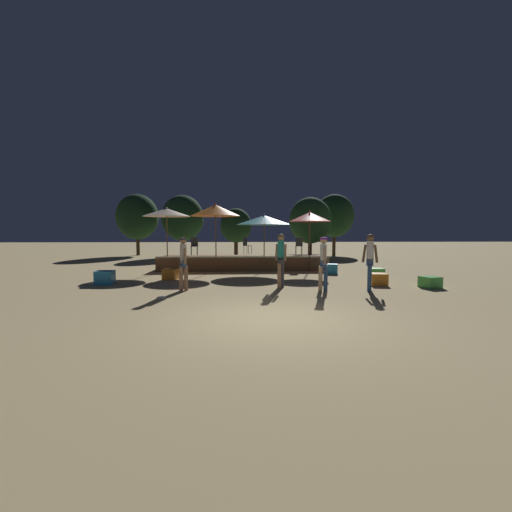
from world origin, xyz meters
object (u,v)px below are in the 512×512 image
(patio_umbrella_3, at_px, (167,212))
(background_tree_0, at_px, (310,221))
(cube_seat_4, at_px, (332,269))
(background_tree_1, at_px, (183,218))
(cube_seat_5, at_px, (379,279))
(bistro_chair_2, at_px, (246,244))
(frisbee_disc, at_px, (161,298))
(person_2, at_px, (183,261))
(bistro_chair_0, at_px, (299,244))
(bistro_chair_1, at_px, (194,244))
(background_tree_4, at_px, (137,217))
(cube_seat_0, at_px, (105,278))
(patio_umbrella_0, at_px, (310,217))
(background_tree_3, at_px, (334,216))
(background_tree_2, at_px, (236,226))
(person_1, at_px, (281,258))
(person_3, at_px, (370,259))
(cube_seat_3, at_px, (377,274))
(person_0, at_px, (323,260))
(cube_seat_1, at_px, (430,282))
(patio_umbrella_1, at_px, (216,210))
(cube_seat_2, at_px, (170,274))
(patio_umbrella_2, at_px, (264,220))

(patio_umbrella_3, xyz_separation_m, background_tree_0, (8.56, 7.20, -0.13))
(cube_seat_4, distance_m, background_tree_1, 14.91)
(patio_umbrella_3, distance_m, cube_seat_5, 10.15)
(bistro_chair_2, bearing_deg, frisbee_disc, -161.65)
(person_2, distance_m, frisbee_disc, 1.66)
(bistro_chair_0, bearing_deg, bistro_chair_1, 2.49)
(background_tree_0, xyz_separation_m, background_tree_4, (-13.46, 4.93, 0.45))
(cube_seat_0, relative_size, bistro_chair_1, 0.73)
(patio_umbrella_0, bearing_deg, background_tree_3, 69.04)
(background_tree_2, bearing_deg, bistro_chair_2, -84.76)
(person_1, xyz_separation_m, background_tree_0, (3.64, 12.42, 1.70))
(cube_seat_4, relative_size, bistro_chair_2, 0.66)
(person_3, bearing_deg, cube_seat_3, 177.22)
(cube_seat_3, distance_m, bistro_chair_2, 7.15)
(cube_seat_5, height_order, person_0, person_0)
(background_tree_2, bearing_deg, patio_umbrella_0, -66.70)
(cube_seat_1, bearing_deg, person_2, -178.57)
(patio_umbrella_1, relative_size, background_tree_0, 0.76)
(frisbee_disc, bearing_deg, patio_umbrella_0, 48.71)
(bistro_chair_0, bearing_deg, person_0, 90.99)
(patio_umbrella_1, relative_size, cube_seat_5, 5.10)
(bistro_chair_2, bearing_deg, cube_seat_2, -179.61)
(cube_seat_0, bearing_deg, patio_umbrella_2, 32.77)
(cube_seat_3, distance_m, frisbee_disc, 8.72)
(person_3, height_order, frisbee_disc, person_3)
(cube_seat_0, relative_size, person_3, 0.35)
(background_tree_4, bearing_deg, cube_seat_4, -46.66)
(patio_umbrella_0, distance_m, background_tree_2, 9.16)
(cube_seat_2, bearing_deg, cube_seat_5, -13.13)
(patio_umbrella_3, relative_size, frisbee_disc, 11.80)
(bistro_chair_2, xyz_separation_m, background_tree_4, (-8.79, 10.60, 1.89))
(person_3, relative_size, bistro_chair_0, 2.06)
(person_1, bearing_deg, cube_seat_3, -22.13)
(patio_umbrella_0, bearing_deg, background_tree_4, 133.30)
(cube_seat_1, height_order, background_tree_4, background_tree_4)
(bistro_chair_0, bearing_deg, patio_umbrella_0, 111.15)
(patio_umbrella_3, height_order, person_3, patio_umbrella_3)
(person_0, xyz_separation_m, background_tree_2, (-2.91, 13.93, 1.39))
(bistro_chair_1, xyz_separation_m, background_tree_3, (10.37, 10.92, 2.01))
(cube_seat_4, xyz_separation_m, background_tree_1, (-8.71, 11.77, 2.80))
(cube_seat_0, bearing_deg, patio_umbrella_3, 70.59)
(person_3, bearing_deg, background_tree_2, -138.56)
(patio_umbrella_0, bearing_deg, patio_umbrella_1, 176.67)
(background_tree_4, bearing_deg, background_tree_0, -20.11)
(patio_umbrella_2, height_order, background_tree_3, background_tree_3)
(patio_umbrella_1, distance_m, background_tree_3, 15.04)
(patio_umbrella_3, relative_size, cube_seat_0, 4.82)
(background_tree_3, bearing_deg, cube_seat_1, -94.91)
(patio_umbrella_3, bearing_deg, person_2, -73.54)
(cube_seat_3, distance_m, person_3, 3.16)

